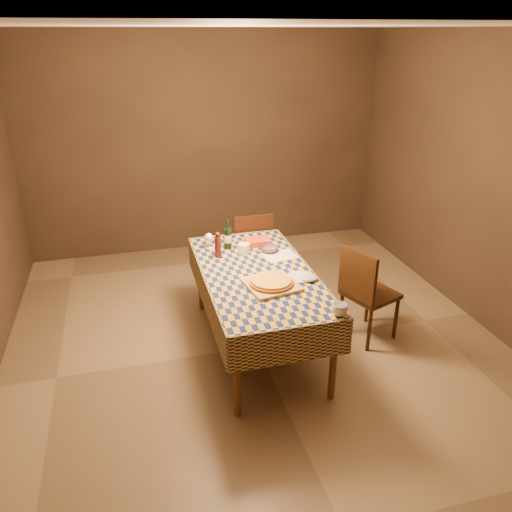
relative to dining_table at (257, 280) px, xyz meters
name	(u,v)px	position (x,y,z in m)	size (l,w,h in m)	color
room	(258,208)	(0.00, 0.00, 0.66)	(5.00, 5.10, 2.70)	brown
dining_table	(257,280)	(0.00, 0.00, 0.00)	(0.94, 1.84, 0.77)	brown
cutting_board	(271,285)	(0.04, -0.28, 0.09)	(0.40, 0.40, 0.03)	#A5854D
pizza	(271,281)	(0.04, -0.28, 0.12)	(0.44, 0.44, 0.04)	#8F4C17
pepper_mill	(218,245)	(-0.27, 0.40, 0.19)	(0.07, 0.07, 0.25)	#481210
bowl	(269,249)	(0.22, 0.39, 0.10)	(0.16, 0.16, 0.05)	#5B434D
wine_glass	(209,238)	(-0.31, 0.62, 0.19)	(0.08, 0.08, 0.15)	white
wine_bottle	(228,238)	(-0.14, 0.57, 0.18)	(0.09, 0.09, 0.29)	black
deli_tub	(244,249)	(-0.02, 0.42, 0.12)	(0.11, 0.11, 0.09)	silver
takeout_container	(257,242)	(0.15, 0.58, 0.11)	(0.23, 0.16, 0.06)	#BC3518
white_plate	(300,277)	(0.32, -0.20, 0.08)	(0.22, 0.22, 0.01)	silver
tumbler	(340,310)	(0.39, -0.84, 0.12)	(0.12, 0.12, 0.09)	silver
flour_patch	(280,256)	(0.29, 0.27, 0.08)	(0.30, 0.23, 0.00)	silver
flour_bag	(309,278)	(0.38, -0.27, 0.10)	(0.15, 0.11, 0.04)	#92A4BB
chair_far	(251,248)	(0.22, 1.08, -0.17)	(0.42, 0.43, 0.93)	black
chair_right	(365,289)	(0.98, -0.12, -0.17)	(0.55, 0.54, 0.93)	black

